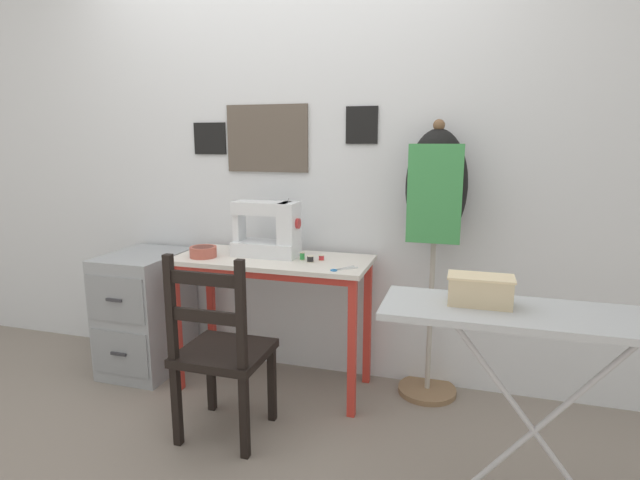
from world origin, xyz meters
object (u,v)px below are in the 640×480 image
(sewing_machine, at_px, (270,231))
(scissors, at_px, (340,269))
(storage_box, at_px, (480,290))
(thread_spool_far_edge, at_px, (321,258))
(thread_spool_mid_table, at_px, (310,259))
(wooden_chair, at_px, (221,353))
(fabric_bowl, at_px, (203,252))
(dress_form, at_px, (435,203))
(thread_spool_near_machine, at_px, (302,256))
(ironing_board, at_px, (544,327))
(filing_cabinet, at_px, (146,312))

(sewing_machine, bearing_deg, scissors, -22.18)
(storage_box, bearing_deg, thread_spool_far_edge, 135.93)
(thread_spool_mid_table, relative_size, wooden_chair, 0.05)
(fabric_bowl, distance_m, storage_box, 1.59)
(scissors, xyz_separation_m, dress_form, (0.43, 0.30, 0.31))
(wooden_chair, bearing_deg, thread_spool_mid_table, 61.39)
(thread_spool_near_machine, bearing_deg, ironing_board, -35.15)
(sewing_machine, xyz_separation_m, thread_spool_mid_table, (0.26, -0.07, -0.13))
(fabric_bowl, height_order, filing_cabinet, fabric_bowl)
(sewing_machine, xyz_separation_m, dress_form, (0.88, 0.12, 0.17))
(fabric_bowl, distance_m, dress_form, 1.28)
(scissors, relative_size, wooden_chair, 0.14)
(scissors, height_order, ironing_board, ironing_board)
(fabric_bowl, height_order, wooden_chair, wooden_chair)
(scissors, relative_size, ironing_board, 0.12)
(sewing_machine, relative_size, storage_box, 1.72)
(fabric_bowl, relative_size, thread_spool_near_machine, 3.46)
(wooden_chair, bearing_deg, thread_spool_near_machine, 67.75)
(wooden_chair, height_order, storage_box, storage_box)
(thread_spool_mid_table, bearing_deg, thread_spool_far_edge, 45.90)
(sewing_machine, relative_size, wooden_chair, 0.42)
(thread_spool_near_machine, bearing_deg, filing_cabinet, -179.44)
(sewing_machine, distance_m, scissors, 0.50)
(scissors, height_order, dress_form, dress_form)
(wooden_chair, distance_m, filing_cabinet, 0.95)
(scissors, distance_m, filing_cabinet, 1.32)
(thread_spool_near_machine, height_order, filing_cabinet, thread_spool_near_machine)
(wooden_chair, xyz_separation_m, filing_cabinet, (-0.79, 0.52, -0.06))
(thread_spool_far_edge, bearing_deg, ironing_board, -38.43)
(thread_spool_mid_table, xyz_separation_m, wooden_chair, (-0.27, -0.50, -0.35))
(dress_form, bearing_deg, storage_box, -76.41)
(sewing_machine, bearing_deg, dress_form, 7.87)
(thread_spool_near_machine, xyz_separation_m, wooden_chair, (-0.22, -0.53, -0.36))
(scissors, xyz_separation_m, ironing_board, (0.86, -0.63, 0.03))
(sewing_machine, distance_m, ironing_board, 1.54)
(sewing_machine, relative_size, filing_cabinet, 0.52)
(filing_cabinet, xyz_separation_m, storage_box, (1.91, -0.74, 0.52))
(fabric_bowl, xyz_separation_m, ironing_board, (1.65, -0.68, -0.00))
(scissors, distance_m, thread_spool_near_machine, 0.29)
(dress_form, relative_size, storage_box, 6.81)
(dress_form, xyz_separation_m, storage_box, (0.22, -0.91, -0.19))
(filing_cabinet, height_order, dress_form, dress_form)
(fabric_bowl, xyz_separation_m, thread_spool_mid_table, (0.60, 0.06, -0.01))
(fabric_bowl, relative_size, scissors, 1.12)
(thread_spool_near_machine, xyz_separation_m, thread_spool_mid_table, (0.06, -0.03, -0.00))
(fabric_bowl, xyz_separation_m, scissors, (0.79, -0.05, -0.03))
(thread_spool_far_edge, distance_m, dress_form, 0.66)
(sewing_machine, bearing_deg, thread_spool_far_edge, -3.64)
(thread_spool_mid_table, height_order, dress_form, dress_form)
(dress_form, bearing_deg, scissors, -144.82)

